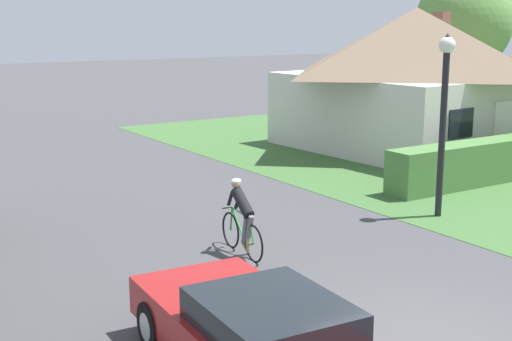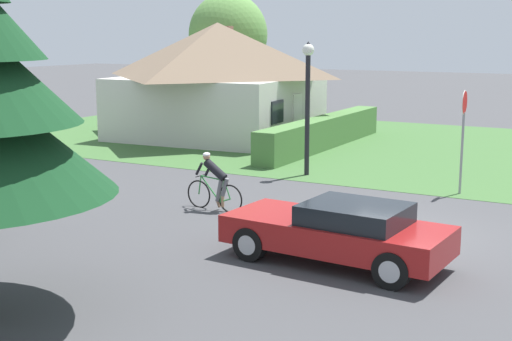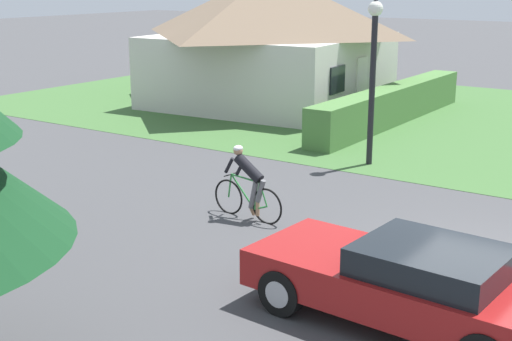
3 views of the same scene
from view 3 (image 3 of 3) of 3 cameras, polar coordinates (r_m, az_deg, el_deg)
ground_plane at (r=12.64m, az=17.87°, el=-7.51°), size 140.00×140.00×0.00m
grass_verge_right at (r=25.00m, az=17.24°, el=3.65°), size 16.00×36.00×0.01m
cottage_house at (r=27.34m, az=1.14°, el=10.69°), size 8.58×8.54×4.95m
hedge_row at (r=24.29m, az=10.78°, el=5.18°), size 10.20×0.90×1.21m
sedan_left_lane at (r=10.20m, az=12.08°, el=-8.77°), size 2.10×4.52×1.24m
cyclist at (r=14.26m, az=-0.66°, el=-1.12°), size 0.44×1.75×1.50m
street_lamp at (r=18.35m, az=9.37°, el=8.83°), size 0.38×0.38×4.24m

